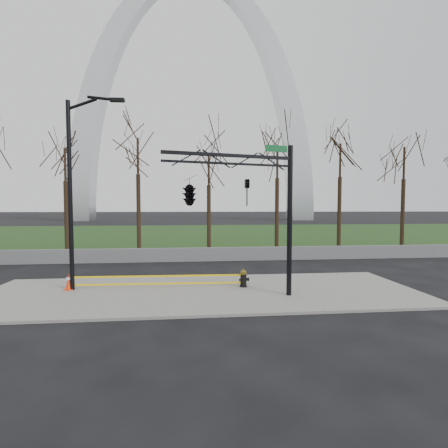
{
  "coord_description": "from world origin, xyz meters",
  "views": [
    {
      "loc": [
        -0.4,
        -13.17,
        3.59
      ],
      "look_at": [
        1.1,
        2.0,
        2.79
      ],
      "focal_mm": 25.56,
      "sensor_mm": 36.0,
      "label": 1
    }
  ],
  "objects": [
    {
      "name": "caution_tape",
      "position": [
        -1.88,
        0.65,
        0.46
      ],
      "size": [
        7.46,
        0.25,
        0.41
      ],
      "color": "yellow",
      "rests_on": "ground"
    },
    {
      "name": "grass_strip",
      "position": [
        0.0,
        30.0,
        0.03
      ],
      "size": [
        120.0,
        40.0,
        0.06
      ],
      "primitive_type": "cube",
      "color": "#1F3C16",
      "rests_on": "ground"
    },
    {
      "name": "fire_hydrant",
      "position": [
        1.82,
        0.53,
        0.47
      ],
      "size": [
        0.5,
        0.32,
        0.8
      ],
      "rotation": [
        0.0,
        0.0,
        -0.22
      ],
      "color": "black",
      "rests_on": "sidewalk"
    },
    {
      "name": "traffic_signal_mast",
      "position": [
        0.24,
        -1.6,
        4.15
      ],
      "size": [
        5.01,
        2.54,
        6.0
      ],
      "rotation": [
        0.0,
        0.0,
        0.21
      ],
      "color": "black",
      "rests_on": "ground"
    },
    {
      "name": "gateway_arch",
      "position": [
        0.0,
        75.0,
        32.5
      ],
      "size": [
        66.0,
        6.0,
        65.0
      ],
      "primitive_type": null,
      "color": "silver",
      "rests_on": "ground"
    },
    {
      "name": "sidewalk",
      "position": [
        0.0,
        0.0,
        0.05
      ],
      "size": [
        18.0,
        6.0,
        0.1
      ],
      "primitive_type": "cube",
      "color": "slate",
      "rests_on": "ground"
    },
    {
      "name": "guardrail",
      "position": [
        0.0,
        8.0,
        0.45
      ],
      "size": [
        60.0,
        0.3,
        0.9
      ],
      "primitive_type": "cube",
      "color": "#59595B",
      "rests_on": "ground"
    },
    {
      "name": "ground",
      "position": [
        0.0,
        0.0,
        0.0
      ],
      "size": [
        500.0,
        500.0,
        0.0
      ],
      "primitive_type": "plane",
      "color": "black",
      "rests_on": "ground"
    },
    {
      "name": "traffic_cone",
      "position": [
        -5.65,
        0.78,
        0.44
      ],
      "size": [
        0.4,
        0.4,
        0.67
      ],
      "rotation": [
        0.0,
        0.0,
        0.16
      ],
      "color": "#FA350D",
      "rests_on": "sidewalk"
    },
    {
      "name": "tree_row",
      "position": [
        0.91,
        12.0,
        4.82
      ],
      "size": [
        47.81,
        4.0,
        9.65
      ],
      "color": "black",
      "rests_on": "ground"
    },
    {
      "name": "street_light",
      "position": [
        -5.27,
        0.74,
        4.69
      ],
      "size": [
        2.39,
        0.29,
        8.21
      ],
      "rotation": [
        0.0,
        0.0,
        -0.04
      ],
      "color": "black",
      "rests_on": "ground"
    }
  ]
}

